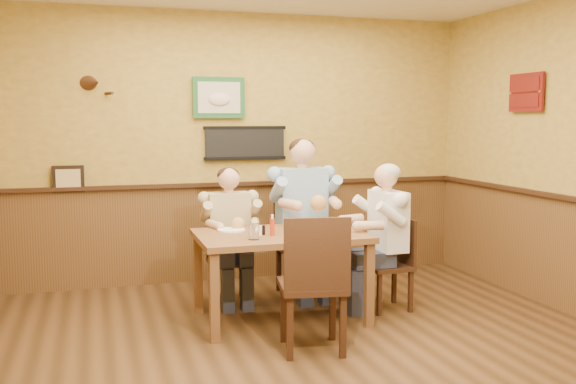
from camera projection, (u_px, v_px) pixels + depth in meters
name	position (u px, v px, depth m)	size (l,w,h in m)	color
room	(327.00, 121.00, 4.55)	(5.02, 5.03, 2.81)	#372210
dining_table	(281.00, 244.00, 5.39)	(1.40, 0.90, 0.75)	brown
chair_back_left	(229.00, 260.00, 5.97)	(0.37, 0.37, 0.79)	#382012
chair_back_right	(301.00, 246.00, 6.23)	(0.44, 0.44, 0.95)	#382012
chair_right_end	(387.00, 264.00, 5.73)	(0.38, 0.38, 0.82)	#382012
chair_near_side	(312.00, 282.00, 4.70)	(0.47, 0.47, 1.02)	#382012
diner_tan_shirt	(229.00, 242.00, 5.95)	(0.52, 0.52, 1.13)	#CCBC8C
diner_blue_polo	(301.00, 225.00, 6.20)	(0.63, 0.63, 1.36)	#88A9CD
diner_white_elder	(388.00, 245.00, 5.71)	(0.54, 0.54, 1.18)	silver
water_glass_left	(254.00, 231.00, 5.08)	(0.09, 0.09, 0.13)	white
water_glass_mid	(315.00, 232.00, 5.12)	(0.08, 0.08, 0.12)	white
cola_tumbler	(333.00, 226.00, 5.36)	(0.09, 0.09, 0.11)	black
hot_sauce_bottle	(272.00, 226.00, 5.24)	(0.04, 0.04, 0.16)	red
salt_shaker	(260.00, 231.00, 5.26)	(0.03, 0.03, 0.08)	white
pepper_shaker	(263.00, 230.00, 5.29)	(0.03, 0.03, 0.08)	black
plate_far_left	(231.00, 230.00, 5.48)	(0.24, 0.24, 0.02)	white
plate_far_right	(320.00, 224.00, 5.77)	(0.23, 0.23, 0.02)	white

